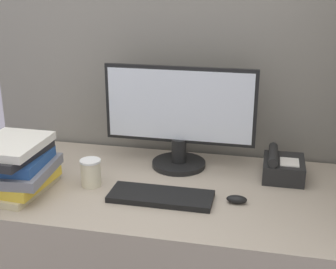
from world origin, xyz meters
The scene contains 7 objects.
cubicle_panel_rear centered at (0.00, 0.75, 0.90)m, with size 1.74×0.04×1.79m.
monitor centered at (0.02, 0.56, 0.95)m, with size 0.60×0.22×0.41m.
keyboard centered at (0.02, 0.25, 0.75)m, with size 0.36×0.14×0.02m.
mouse centered at (0.28, 0.28, 0.76)m, with size 0.07×0.04×0.03m.
coffee_cup centered at (-0.26, 0.31, 0.80)m, with size 0.08×0.08×0.10m.
book_stack centered at (-0.51, 0.21, 0.84)m, with size 0.25×0.31×0.19m.
desk_telephone centered at (0.43, 0.53, 0.79)m, with size 0.15×0.19×0.11m.
Camera 1 is at (0.36, -1.18, 1.51)m, focal length 50.00 mm.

